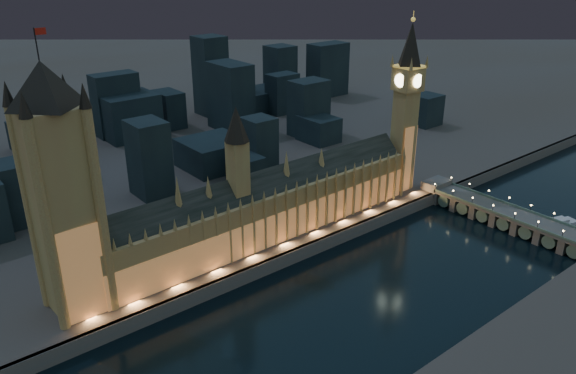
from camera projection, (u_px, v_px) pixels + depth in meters
ground_plane at (350, 294)px, 276.64m from camera, size 2000.00×2000.00×0.00m
north_bank at (30, 93)px, 646.19m from camera, size 2000.00×960.00×8.00m
embankment_wall at (297, 255)px, 304.34m from camera, size 2000.00×2.50×8.00m
palace_of_westminster at (269, 206)px, 308.46m from camera, size 202.00×23.58×78.00m
victoria_tower at (60, 182)px, 230.04m from camera, size 31.68×31.68×122.31m
elizabeth_tower at (407, 94)px, 355.36m from camera, size 18.00×18.00×114.81m
westminster_bridge at (500, 215)px, 345.05m from camera, size 18.83×113.00×15.90m
river_boat at (550, 225)px, 342.37m from camera, size 46.00×23.16×4.50m
city_backdrop at (158, 116)px, 455.73m from camera, size 479.20×215.63×89.57m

